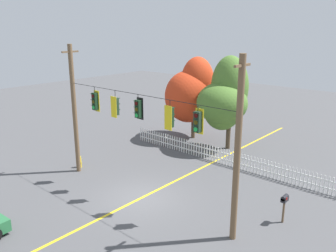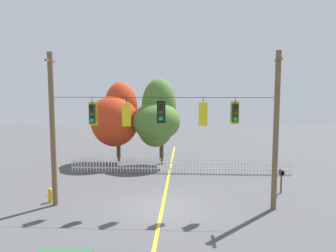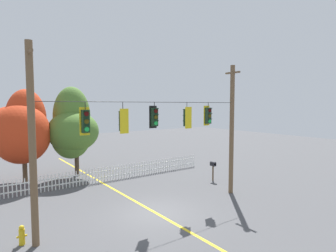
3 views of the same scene
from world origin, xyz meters
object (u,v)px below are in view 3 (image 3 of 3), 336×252
autumn_maple_near_fence (21,129)px  traffic_signal_southbound_primary (85,121)px  fire_hydrant (22,235)px  roadside_mailbox (213,165)px  traffic_signal_northbound_secondary (187,118)px  traffic_signal_eastbound_side (123,121)px  traffic_signal_westbound_side (154,117)px  traffic_signal_northbound_primary (208,116)px  autumn_maple_mid (72,128)px

autumn_maple_near_fence → traffic_signal_southbound_primary: bearing=-84.6°
traffic_signal_southbound_primary → fire_hydrant: bearing=171.3°
traffic_signal_southbound_primary → roadside_mailbox: 11.24m
traffic_signal_northbound_secondary → fire_hydrant: (-8.09, 0.41, -4.44)m
roadside_mailbox → traffic_signal_eastbound_side: bearing=-162.7°
traffic_signal_westbound_side → traffic_signal_northbound_secondary: 2.10m
traffic_signal_eastbound_side → traffic_signal_northbound_secondary: same height
traffic_signal_eastbound_side → traffic_signal_northbound_primary: (5.41, 0.02, 0.12)m
traffic_signal_northbound_primary → autumn_maple_mid: 10.89m
traffic_signal_southbound_primary → traffic_signal_northbound_secondary: (5.58, -0.02, 0.01)m
traffic_signal_northbound_primary → traffic_signal_northbound_secondary: bearing=-179.3°
traffic_signal_westbound_side → traffic_signal_northbound_secondary: size_ratio=0.93×
traffic_signal_westbound_side → traffic_signal_eastbound_side: bearing=-179.4°
traffic_signal_eastbound_side → fire_hydrant: (-4.27, 0.41, -4.38)m
traffic_signal_westbound_side → traffic_signal_northbound_secondary: same height
traffic_signal_northbound_primary → autumn_maple_mid: size_ratio=0.19×
traffic_signal_northbound_secondary → autumn_maple_near_fence: 12.27m
traffic_signal_eastbound_side → traffic_signal_northbound_secondary: size_ratio=1.03×
roadside_mailbox → traffic_signal_westbound_side: bearing=-158.7°
fire_hydrant → traffic_signal_northbound_secondary: bearing=-2.9°
traffic_signal_eastbound_side → traffic_signal_westbound_side: 1.73m
roadside_mailbox → autumn_maple_mid: bearing=137.9°
autumn_maple_mid → roadside_mailbox: autumn_maple_mid is taller
traffic_signal_northbound_secondary → fire_hydrant: traffic_signal_northbound_secondary is taller
autumn_maple_mid → roadside_mailbox: bearing=-42.1°
traffic_signal_northbound_primary → autumn_maple_mid: bearing=115.9°
traffic_signal_southbound_primary → fire_hydrant: (-2.52, 0.39, -4.43)m
traffic_signal_northbound_primary → fire_hydrant: size_ratio=1.68×
roadside_mailbox → fire_hydrant: bearing=-170.0°
traffic_signal_northbound_secondary → roadside_mailbox: 6.55m
traffic_signal_northbound_primary → roadside_mailbox: traffic_signal_northbound_primary is taller
autumn_maple_near_fence → roadside_mailbox: (11.27, -7.65, -2.66)m
traffic_signal_eastbound_side → fire_hydrant: 6.13m
traffic_signal_westbound_side → roadside_mailbox: size_ratio=0.93×
traffic_signal_northbound_secondary → autumn_maple_near_fence: bearing=122.4°
traffic_signal_eastbound_side → fire_hydrant: traffic_signal_eastbound_side is taller
fire_hydrant → roadside_mailbox: bearing=10.0°
traffic_signal_northbound_secondary → traffic_signal_northbound_primary: 1.59m
traffic_signal_eastbound_side → autumn_maple_mid: 9.83m
fire_hydrant → traffic_signal_eastbound_side: bearing=-5.4°
autumn_maple_near_fence → fire_hydrant: autumn_maple_near_fence is taller
fire_hydrant → traffic_signal_northbound_primary: bearing=-2.3°
autumn_maple_near_fence → autumn_maple_mid: bearing=-9.4°
traffic_signal_southbound_primary → roadside_mailbox: (10.29, 2.65, -3.67)m
autumn_maple_near_fence → roadside_mailbox: size_ratio=4.73×
traffic_signal_westbound_side → traffic_signal_northbound_primary: same height
traffic_signal_northbound_secondary → fire_hydrant: 9.24m
autumn_maple_near_fence → fire_hydrant: (-1.54, -9.92, -3.42)m
traffic_signal_westbound_side → traffic_signal_northbound_primary: 3.68m
traffic_signal_northbound_primary → traffic_signal_southbound_primary: bearing=180.0°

